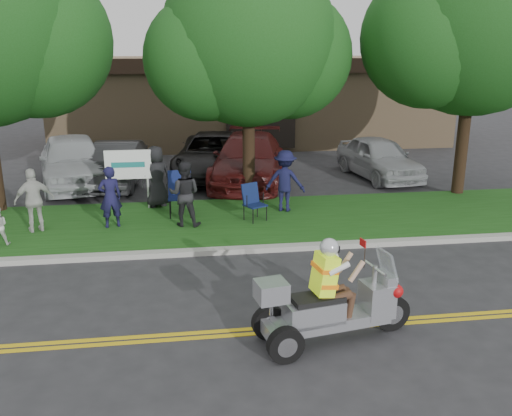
{
  "coord_description": "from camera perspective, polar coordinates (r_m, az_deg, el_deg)",
  "views": [
    {
      "loc": [
        -1.44,
        -8.25,
        4.39
      ],
      "look_at": [
        -0.01,
        2.0,
        1.34
      ],
      "focal_mm": 38.0,
      "sensor_mm": 36.0,
      "label": 1
    }
  ],
  "objects": [
    {
      "name": "ground",
      "position": [
        9.46,
        1.77,
        -11.24
      ],
      "size": [
        120.0,
        120.0,
        0.0
      ],
      "primitive_type": "plane",
      "color": "#28282B",
      "rests_on": "ground"
    },
    {
      "name": "centerline_near",
      "position": [
        8.96,
        2.41,
        -12.91
      ],
      "size": [
        60.0,
        0.1,
        0.01
      ],
      "primitive_type": "cube",
      "color": "gold",
      "rests_on": "ground"
    },
    {
      "name": "centerline_far",
      "position": [
        9.09,
        2.23,
        -12.43
      ],
      "size": [
        60.0,
        0.1,
        0.01
      ],
      "primitive_type": "cube",
      "color": "gold",
      "rests_on": "ground"
    },
    {
      "name": "curb",
      "position": [
        12.19,
        -0.63,
        -4.38
      ],
      "size": [
        60.0,
        0.25,
        0.12
      ],
      "primitive_type": "cube",
      "color": "#A8A89E",
      "rests_on": "ground"
    },
    {
      "name": "grass_verge",
      "position": [
        14.21,
        -1.74,
        -1.35
      ],
      "size": [
        60.0,
        4.0,
        0.1
      ],
      "primitive_type": "cube",
      "color": "#1A4A13",
      "rests_on": "ground"
    },
    {
      "name": "commercial_building",
      "position": [
        27.55,
        -0.75,
        11.48
      ],
      "size": [
        18.0,
        8.2,
        4.0
      ],
      "color": "#9E7F5B",
      "rests_on": "ground"
    },
    {
      "name": "tree_mid",
      "position": [
        15.61,
        -0.63,
        16.59
      ],
      "size": [
        5.88,
        4.8,
        7.05
      ],
      "color": "#332114",
      "rests_on": "ground"
    },
    {
      "name": "tree_right",
      "position": [
        17.5,
        22.2,
        17.37
      ],
      "size": [
        6.86,
        5.6,
        8.07
      ],
      "color": "#332114",
      "rests_on": "ground"
    },
    {
      "name": "business_sign",
      "position": [
        15.25,
        -13.29,
        4.13
      ],
      "size": [
        1.25,
        0.06,
        1.75
      ],
      "color": "silver",
      "rests_on": "ground"
    },
    {
      "name": "trike_scooter",
      "position": [
        8.52,
        7.69,
        -10.21
      ],
      "size": [
        2.6,
        1.05,
        1.7
      ],
      "rotation": [
        0.0,
        0.0,
        0.18
      ],
      "color": "black",
      "rests_on": "ground"
    },
    {
      "name": "lawn_chair_a",
      "position": [
        14.56,
        -8.02,
        1.84
      ],
      "size": [
        0.62,
        0.65,
        1.17
      ],
      "rotation": [
        0.0,
        0.0,
        -0.01
      ],
      "color": "black",
      "rests_on": "grass_verge"
    },
    {
      "name": "lawn_chair_b",
      "position": [
        14.01,
        -0.36,
        0.89
      ],
      "size": [
        0.69,
        0.69,
        0.95
      ],
      "rotation": [
        0.0,
        0.0,
        0.5
      ],
      "color": "black",
      "rests_on": "grass_verge"
    },
    {
      "name": "spectator_adult_left",
      "position": [
        13.83,
        -15.1,
        1.13
      ],
      "size": [
        0.64,
        0.51,
        1.54
      ],
      "primitive_type": "imported",
      "rotation": [
        0.0,
        0.0,
        3.42
      ],
      "color": "#17163D",
      "rests_on": "grass_verge"
    },
    {
      "name": "spectator_adult_mid",
      "position": [
        13.59,
        -7.55,
        1.5
      ],
      "size": [
        0.91,
        0.78,
        1.64
      ],
      "primitive_type": "imported",
      "rotation": [
        0.0,
        0.0,
        2.92
      ],
      "color": "black",
      "rests_on": "grass_verge"
    },
    {
      "name": "spectator_adult_right",
      "position": [
        14.09,
        -22.31,
        0.76
      ],
      "size": [
        0.99,
        0.7,
        1.56
      ],
      "primitive_type": "imported",
      "rotation": [
        0.0,
        0.0,
        3.53
      ],
      "color": "beige",
      "rests_on": "grass_verge"
    },
    {
      "name": "spectator_chair_a",
      "position": [
        14.74,
        3.08,
        2.88
      ],
      "size": [
        1.24,
        0.97,
        1.68
      ],
      "primitive_type": "imported",
      "rotation": [
        0.0,
        0.0,
        2.77
      ],
      "color": "#131537",
      "rests_on": "grass_verge"
    },
    {
      "name": "spectator_chair_b",
      "position": [
        15.39,
        -10.45,
        3.29
      ],
      "size": [
        0.98,
        0.81,
        1.72
      ],
      "primitive_type": "imported",
      "rotation": [
        0.0,
        0.0,
        3.5
      ],
      "color": "black",
      "rests_on": "grass_verge"
    },
    {
      "name": "parked_car_far_left",
      "position": [
        18.86,
        -18.73,
        4.75
      ],
      "size": [
        3.16,
        5.34,
        1.71
      ],
      "primitive_type": "imported",
      "rotation": [
        0.0,
        0.0,
        0.24
      ],
      "color": "silver",
      "rests_on": "ground"
    },
    {
      "name": "parked_car_left",
      "position": [
        18.51,
        -14.55,
        4.42
      ],
      "size": [
        1.9,
        4.41,
        1.41
      ],
      "primitive_type": "imported",
      "rotation": [
        0.0,
        0.0,
        -0.1
      ],
      "color": "#28282A",
      "rests_on": "ground"
    },
    {
      "name": "parked_car_mid",
      "position": [
        19.39,
        -4.47,
        5.58
      ],
      "size": [
        3.32,
        5.77,
        1.52
      ],
      "primitive_type": "imported",
      "rotation": [
        0.0,
        0.0,
        -0.15
      ],
      "color": "black",
      "rests_on": "ground"
    },
    {
      "name": "parked_car_right",
      "position": [
        18.38,
        -0.78,
        5.18
      ],
      "size": [
        3.4,
        5.89,
        1.61
      ],
      "primitive_type": "imported",
      "rotation": [
        0.0,
        0.0,
        -0.22
      ],
      "color": "#471110",
      "rests_on": "ground"
    },
    {
      "name": "parked_car_far_right",
      "position": [
        19.52,
        12.82,
        5.19
      ],
      "size": [
        2.23,
        4.42,
        1.44
      ],
      "primitive_type": "imported",
      "rotation": [
        0.0,
        0.0,
        0.13
      ],
      "color": "#9D9FA3",
      "rests_on": "ground"
    }
  ]
}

